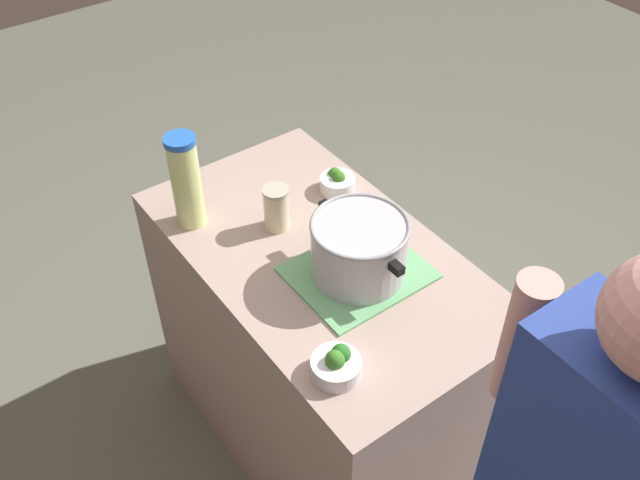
% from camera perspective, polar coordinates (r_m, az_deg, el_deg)
% --- Properties ---
extents(ground_plane, '(8.00, 8.00, 0.00)m').
position_cam_1_polar(ground_plane, '(2.72, 0.00, -15.22)').
color(ground_plane, '#636558').
extents(counter_slab, '(1.11, 0.64, 0.92)m').
position_cam_1_polar(counter_slab, '(2.34, 0.00, -9.21)').
color(counter_slab, tan).
rests_on(counter_slab, ground_plane).
extents(dish_cloth, '(0.30, 0.36, 0.01)m').
position_cam_1_polar(dish_cloth, '(1.95, 3.07, -2.63)').
color(dish_cloth, '#6CB174').
rests_on(dish_cloth, counter_slab).
extents(cooking_pot, '(0.33, 0.26, 0.17)m').
position_cam_1_polar(cooking_pot, '(1.88, 3.17, -0.61)').
color(cooking_pot, '#B7B7BC').
rests_on(cooking_pot, dish_cloth).
extents(lemonade_pitcher, '(0.09, 0.09, 0.30)m').
position_cam_1_polar(lemonade_pitcher, '(2.05, -10.75, 4.67)').
color(lemonade_pitcher, '#DDEF91').
rests_on(lemonade_pitcher, counter_slab).
extents(mason_jar, '(0.08, 0.08, 0.14)m').
position_cam_1_polar(mason_jar, '(2.05, -3.54, 2.59)').
color(mason_jar, beige).
rests_on(mason_jar, counter_slab).
extents(broccoli_bowl_front, '(0.12, 0.12, 0.08)m').
position_cam_1_polar(broccoli_bowl_front, '(1.70, 1.35, -9.98)').
color(broccoli_bowl_front, silver).
rests_on(broccoli_bowl_front, counter_slab).
extents(broccoli_bowl_center, '(0.11, 0.11, 0.07)m').
position_cam_1_polar(broccoli_bowl_center, '(2.21, 1.40, 4.68)').
color(broccoli_bowl_center, silver).
rests_on(broccoli_bowl_center, counter_slab).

